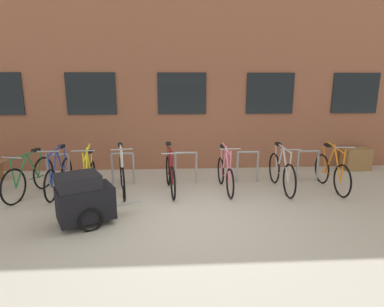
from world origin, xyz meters
The scene contains 13 objects.
ground_plane centered at (0.00, 0.00, 0.00)m, with size 42.00×42.00×0.00m, color #B2ADA0.
storefront_building centered at (0.00, 5.86, 2.60)m, with size 28.00×5.36×5.20m.
bike_rack centered at (0.05, 1.90, 0.47)m, with size 6.55×0.05×0.78m.
bicycle_pink centered at (0.91, 1.37, 0.37)m, with size 0.44×1.64×1.07m.
bicycle_green centered at (-3.34, 1.26, 0.39)m, with size 0.50×1.71×0.98m.
bicycle_orange centered at (3.34, 1.29, 0.39)m, with size 0.44×1.68×1.09m.
bicycle_white centered at (-1.38, 1.34, 0.39)m, with size 0.50×1.65×1.09m.
bicycle_silver centered at (2.19, 1.34, 0.40)m, with size 0.44×1.78×1.05m.
bicycle_blue centered at (-2.75, 1.38, 0.38)m, with size 0.44×1.68×1.07m.
bicycle_maroon centered at (-0.32, 1.35, 0.39)m, with size 0.44×1.67×1.07m.
bicycle_yellow centered at (-2.06, 1.21, 0.37)m, with size 0.44×1.69×1.11m.
bike_trailer centered at (-1.77, -0.24, 0.46)m, with size 1.43×0.95×0.92m.
planter_box centered at (4.84, 2.85, 0.30)m, with size 0.70×0.44×0.60m, color olive.
Camera 1 is at (-0.22, -5.33, 2.38)m, focal length 29.20 mm.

